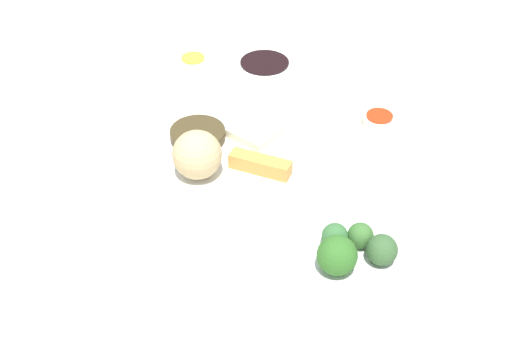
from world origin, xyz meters
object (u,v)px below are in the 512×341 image
Objects in this scene: sauce_ramekin_hot_mustard at (193,63)px; sauce_ramekin_sweet_and_sour at (379,122)px; broccoli_plate at (344,266)px; soy_sauce_bowl at (265,71)px; main_plate at (228,158)px.

sauce_ramekin_hot_mustard and sauce_ramekin_sweet_and_sour have the same top height.
soy_sauce_bowl reaches higher than broccoli_plate.
main_plate is 4.56× the size of sauce_ramekin_sweet_and_sour.
sauce_ramekin_hot_mustard is at bearing 38.65° from main_plate.
sauce_ramekin_hot_mustard is (0.40, 0.45, 0.00)m from broccoli_plate.
main_plate is 0.28m from sauce_ramekin_sweet_and_sour.
soy_sauce_bowl reaches higher than main_plate.
main_plate is 4.56× the size of sauce_ramekin_hot_mustard.
sauce_ramekin_hot_mustard is at bearing 83.31° from sauce_ramekin_sweet_and_sour.
sauce_ramekin_hot_mustard is at bearing 48.36° from broccoli_plate.
sauce_ramekin_hot_mustard reaches higher than broccoli_plate.
main_plate reaches higher than broccoli_plate.
soy_sauce_bowl is at bearing 10.60° from main_plate.
soy_sauce_bowl is (0.26, 0.05, 0.01)m from main_plate.
soy_sauce_bowl is at bearing 35.77° from broccoli_plate.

